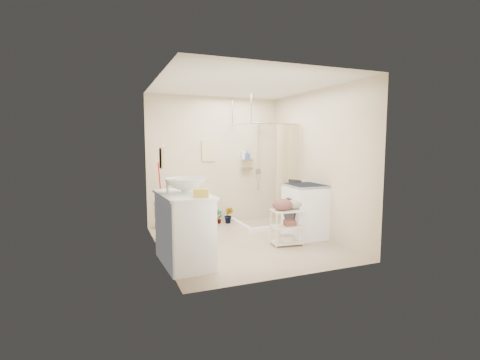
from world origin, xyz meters
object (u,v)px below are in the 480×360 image
object	(u,v)px
toilet	(176,220)
laundry_rack	(287,224)
vanity	(184,228)
washing_machine	(306,211)

from	to	relation	value
toilet	laundry_rack	world-z (taller)	laundry_rack
vanity	laundry_rack	bearing A→B (deg)	4.62
washing_machine	laundry_rack	world-z (taller)	washing_machine
toilet	washing_machine	size ratio (longest dim) A/B	0.74
toilet	laundry_rack	xyz separation A→B (m)	(1.64, -0.96, 0.00)
vanity	toilet	bearing A→B (deg)	81.26
washing_machine	laundry_rack	distance (m)	0.62
toilet	laundry_rack	bearing A→B (deg)	-121.32
vanity	washing_machine	distance (m)	2.36
vanity	toilet	size ratio (longest dim) A/B	1.61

